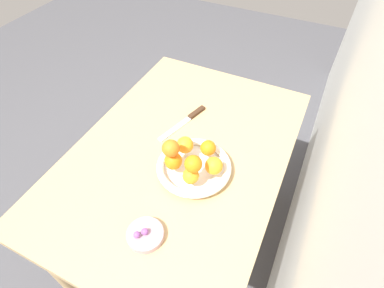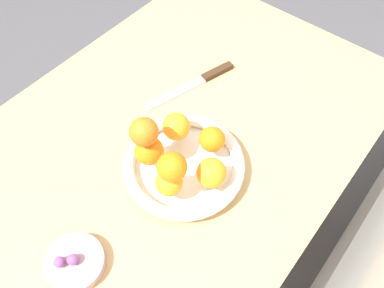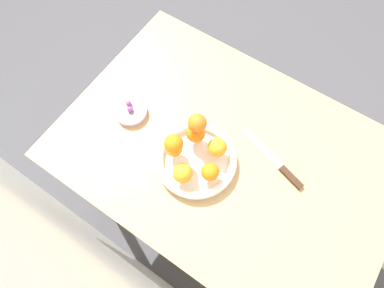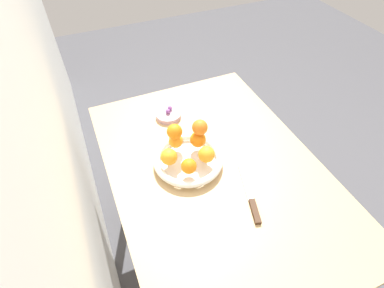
% 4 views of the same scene
% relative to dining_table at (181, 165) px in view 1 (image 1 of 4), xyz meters
% --- Properties ---
extents(ground_plane, '(6.00, 6.00, 0.00)m').
position_rel_dining_table_xyz_m(ground_plane, '(0.00, 0.00, -0.65)').
color(ground_plane, '#4C4C51').
extents(dining_table, '(1.10, 0.76, 0.74)m').
position_rel_dining_table_xyz_m(dining_table, '(0.00, 0.00, 0.00)').
color(dining_table, tan).
rests_on(dining_table, ground_plane).
extents(fruit_bowl, '(0.26, 0.26, 0.04)m').
position_rel_dining_table_xyz_m(fruit_bowl, '(0.06, 0.09, 0.11)').
color(fruit_bowl, white).
rests_on(fruit_bowl, dining_table).
extents(candy_dish, '(0.11, 0.11, 0.02)m').
position_rel_dining_table_xyz_m(candy_dish, '(0.35, 0.06, 0.10)').
color(candy_dish, '#B28C99').
rests_on(candy_dish, dining_table).
extents(orange_0, '(0.05, 0.05, 0.05)m').
position_rel_dining_table_xyz_m(orange_0, '(0.13, 0.11, 0.16)').
color(orange_0, orange).
rests_on(orange_0, fruit_bowl).
extents(orange_1, '(0.06, 0.06, 0.06)m').
position_rel_dining_table_xyz_m(orange_1, '(0.07, 0.16, 0.16)').
color(orange_1, orange).
rests_on(orange_1, fruit_bowl).
extents(orange_2, '(0.06, 0.06, 0.06)m').
position_rel_dining_table_xyz_m(orange_2, '(-0.00, 0.11, 0.16)').
color(orange_2, orange).
rests_on(orange_2, fruit_bowl).
extents(orange_3, '(0.06, 0.06, 0.06)m').
position_rel_dining_table_xyz_m(orange_3, '(0.02, 0.03, 0.16)').
color(orange_3, orange).
rests_on(orange_3, fruit_bowl).
extents(orange_4, '(0.06, 0.06, 0.06)m').
position_rel_dining_table_xyz_m(orange_4, '(0.11, 0.03, 0.16)').
color(orange_4, orange).
rests_on(orange_4, fruit_bowl).
extents(orange_5, '(0.06, 0.06, 0.06)m').
position_rel_dining_table_xyz_m(orange_5, '(0.13, 0.11, 0.21)').
color(orange_5, orange).
rests_on(orange_5, orange_0).
extents(orange_6, '(0.06, 0.06, 0.06)m').
position_rel_dining_table_xyz_m(orange_6, '(0.11, 0.02, 0.22)').
color(orange_6, orange).
rests_on(orange_6, orange_4).
extents(candy_ball_0, '(0.02, 0.02, 0.02)m').
position_rel_dining_table_xyz_m(candy_ball_0, '(0.37, 0.05, 0.12)').
color(candy_ball_0, '#8C4C99').
rests_on(candy_ball_0, candy_dish).
extents(candy_ball_1, '(0.02, 0.02, 0.02)m').
position_rel_dining_table_xyz_m(candy_ball_1, '(0.35, 0.06, 0.12)').
color(candy_ball_1, '#8C4C99').
rests_on(candy_ball_1, candy_dish).
extents(candy_ball_2, '(0.02, 0.02, 0.02)m').
position_rel_dining_table_xyz_m(candy_ball_2, '(0.35, 0.06, 0.12)').
color(candy_ball_2, '#8C4C99').
rests_on(candy_ball_2, candy_dish).
extents(candy_ball_3, '(0.01, 0.01, 0.01)m').
position_rel_dining_table_xyz_m(candy_ball_3, '(0.35, 0.06, 0.12)').
color(candy_ball_3, '#C6384C').
rests_on(candy_ball_3, candy_dish).
extents(knife, '(0.26, 0.09, 0.01)m').
position_rel_dining_table_xyz_m(knife, '(-0.16, -0.05, 0.09)').
color(knife, '#3F2819').
rests_on(knife, dining_table).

